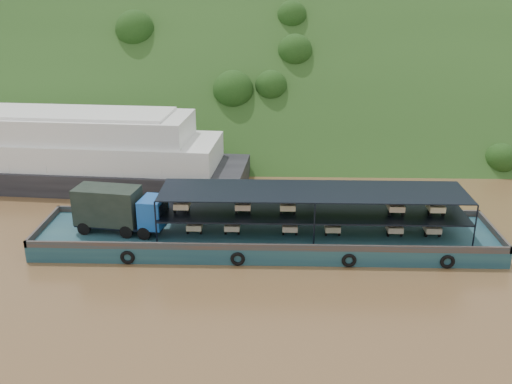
{
  "coord_description": "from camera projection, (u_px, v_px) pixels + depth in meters",
  "views": [
    {
      "loc": [
        -0.75,
        -40.45,
        19.39
      ],
      "look_at": [
        -2.0,
        3.0,
        3.2
      ],
      "focal_mm": 40.0,
      "sensor_mm": 36.0,
      "label": 1
    }
  ],
  "objects": [
    {
      "name": "ground",
      "position": [
        280.0,
        244.0,
        44.64
      ],
      "size": [
        160.0,
        160.0,
        0.0
      ],
      "primitive_type": "plane",
      "color": "brown",
      "rests_on": "ground"
    },
    {
      "name": "cargo_barge",
      "position": [
        253.0,
        231.0,
        44.05
      ],
      "size": [
        35.0,
        7.18,
        4.7
      ],
      "color": "#143446",
      "rests_on": "ground"
    },
    {
      "name": "passenger_ferry",
      "position": [
        64.0,
        152.0,
        57.11
      ],
      "size": [
        37.13,
        11.93,
        7.4
      ],
      "rotation": [
        0.0,
        0.0,
        -0.08
      ],
      "color": "black",
      "rests_on": "ground"
    },
    {
      "name": "hillside",
      "position": [
        277.0,
        130.0,
        78.36
      ],
      "size": [
        140.0,
        39.6,
        39.6
      ],
      "primitive_type": "cube",
      "rotation": [
        0.79,
        0.0,
        0.0
      ],
      "color": "#1F3C16",
      "rests_on": "ground"
    }
  ]
}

